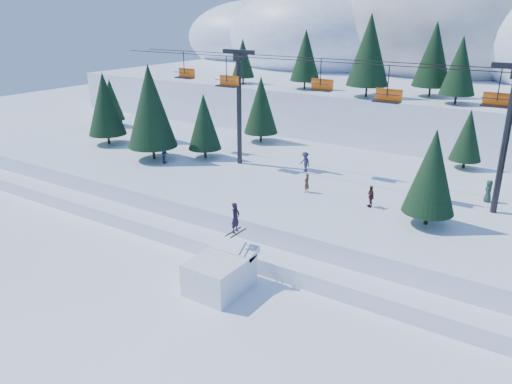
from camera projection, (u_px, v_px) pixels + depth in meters
The scene contains 10 objects.
ground at pixel (188, 303), 28.84m from camera, with size 160.00×160.00×0.00m, color white.
mid_shelf at pixel (326, 194), 42.53m from camera, with size 70.00×22.00×2.50m, color white.
berm at pixel (263, 244), 34.93m from camera, with size 70.00×6.00×1.10m, color white.
mountain_ridge at pixel (443, 50), 85.70m from camera, with size 119.00×60.26×26.46m.
jump_kicker at pixel (221, 272), 29.99m from camera, with size 3.01×4.28×5.15m.
chairlift at pixel (352, 101), 38.87m from camera, with size 46.00×3.21×10.28m.
conifer_stand at pixel (382, 134), 38.67m from camera, with size 63.24×17.97×9.03m.
distant_skiers at pixel (298, 169), 42.02m from camera, with size 27.98×6.72×1.86m.
banner_near at pixel (353, 294), 28.79m from camera, with size 2.86×0.09×0.90m.
banner_far at pixel (360, 285), 29.70m from camera, with size 2.80×0.65×0.90m.
Camera 1 is at (17.00, -18.61, 15.92)m, focal length 35.00 mm.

